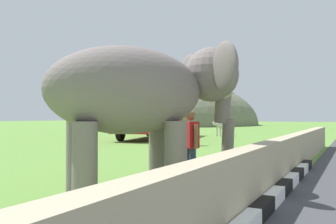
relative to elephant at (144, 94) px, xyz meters
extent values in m
cube|color=black|center=(-0.59, -2.44, -1.84)|extent=(0.90, 0.20, 0.24)
cube|color=white|center=(0.31, -2.44, -1.84)|extent=(0.90, 0.20, 0.24)
cube|color=black|center=(1.21, -2.44, -1.84)|extent=(0.90, 0.20, 0.24)
cube|color=white|center=(2.11, -2.44, -1.84)|extent=(0.90, 0.20, 0.24)
cube|color=black|center=(3.01, -2.44, -1.84)|extent=(0.90, 0.20, 0.24)
cube|color=white|center=(3.91, -2.44, -1.84)|extent=(0.90, 0.20, 0.24)
cube|color=black|center=(4.81, -2.44, -1.84)|extent=(0.90, 0.20, 0.24)
cube|color=tan|center=(-0.49, -2.14, -1.46)|extent=(28.00, 0.36, 1.00)
cylinder|color=slate|center=(0.66, 0.03, -1.25)|extent=(0.44, 0.44, 1.42)
cylinder|color=slate|center=(0.08, -0.66, -1.25)|extent=(0.44, 0.44, 1.42)
cylinder|color=slate|center=(-0.63, 1.13, -1.25)|extent=(0.44, 0.44, 1.42)
cylinder|color=slate|center=(-1.22, 0.44, -1.25)|extent=(0.44, 0.44, 1.42)
ellipsoid|color=slate|center=(-0.28, 0.23, 0.06)|extent=(3.40, 3.22, 1.70)
sphere|color=slate|center=(1.15, -0.97, 0.44)|extent=(1.16, 1.16, 1.16)
ellipsoid|color=#D84C8C|center=(1.37, -1.16, 0.59)|extent=(0.69, 0.72, 0.44)
ellipsoid|color=slate|center=(1.54, -0.28, 0.49)|extent=(0.76, 0.84, 1.00)
ellipsoid|color=slate|center=(0.53, -1.47, 0.49)|extent=(0.76, 0.84, 1.00)
cylinder|color=slate|center=(1.37, -1.16, -0.11)|extent=(0.56, 0.58, 0.99)
cylinder|color=slate|center=(1.46, -1.24, -0.91)|extent=(0.41, 0.41, 0.82)
cone|color=beige|center=(1.51, -0.91, -0.01)|extent=(0.47, 0.52, 0.22)
cone|color=beige|center=(1.15, -1.34, -0.01)|extent=(0.47, 0.52, 0.22)
cylinder|color=navy|center=(1.31, -0.36, -1.55)|extent=(0.15, 0.15, 0.82)
cylinder|color=navy|center=(1.19, -0.52, -1.55)|extent=(0.15, 0.15, 0.82)
cube|color=red|center=(1.25, -0.44, -0.85)|extent=(0.44, 0.46, 0.58)
cylinder|color=#9E7251|center=(1.41, -0.24, -0.88)|extent=(0.13, 0.13, 0.52)
cylinder|color=#9E7251|center=(1.09, -0.64, -0.88)|extent=(0.14, 0.15, 0.52)
sphere|color=#9E7251|center=(1.25, -0.44, -0.42)|extent=(0.23, 0.23, 0.23)
cube|color=#B21E1E|center=(15.61, 8.98, 0.04)|extent=(9.74, 4.64, 3.00)
cube|color=#3F5160|center=(15.61, 8.98, 0.58)|extent=(9.01, 4.50, 0.76)
cylinder|color=black|center=(18.27, 10.81, -1.46)|extent=(1.04, 0.53, 1.00)
cylinder|color=black|center=(18.81, 8.57, -1.46)|extent=(1.04, 0.53, 1.00)
cylinder|color=black|center=(12.41, 9.40, -1.46)|extent=(1.04, 0.53, 1.00)
cylinder|color=black|center=(12.95, 7.16, -1.46)|extent=(1.04, 0.53, 1.00)
cylinder|color=tan|center=(10.67, 4.63, -1.64)|extent=(0.12, 0.12, 0.65)
cylinder|color=tan|center=(11.01, 4.74, -1.64)|extent=(0.12, 0.12, 0.65)
cylinder|color=tan|center=(10.96, 3.78, -1.64)|extent=(0.12, 0.12, 0.65)
cylinder|color=tan|center=(11.30, 3.89, -1.64)|extent=(0.12, 0.12, 0.65)
ellipsoid|color=tan|center=(10.98, 4.26, -1.07)|extent=(1.05, 1.61, 0.66)
ellipsoid|color=tan|center=(10.69, 5.14, -0.97)|extent=(0.37, 0.46, 0.32)
cylinder|color=beige|center=(20.42, 5.63, -1.64)|extent=(0.12, 0.12, 0.65)
cylinder|color=beige|center=(20.55, 5.97, -1.64)|extent=(0.12, 0.12, 0.65)
cylinder|color=beige|center=(21.26, 5.31, -1.64)|extent=(0.12, 0.12, 0.65)
cylinder|color=beige|center=(21.39, 5.65, -1.64)|extent=(0.12, 0.12, 0.65)
ellipsoid|color=beige|center=(20.91, 5.64, -1.07)|extent=(1.62, 1.09, 0.66)
ellipsoid|color=beige|center=(20.04, 5.97, -0.97)|extent=(0.47, 0.39, 0.32)
ellipsoid|color=#676952|center=(52.51, 24.16, -1.96)|extent=(33.01, 26.41, 15.71)
camera|label=1|loc=(-5.96, -3.68, -0.46)|focal=38.06mm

